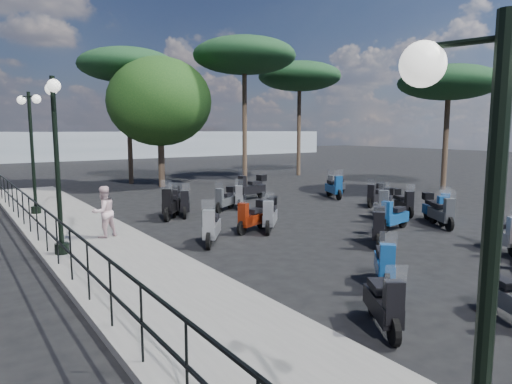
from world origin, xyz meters
TOP-DOWN VIEW (x-y plane):
  - ground at (0.00, 0.00)m, footprint 120.00×120.00m
  - sidewalk at (-6.50, 3.00)m, footprint 3.00×30.00m
  - railing at (-7.80, 2.80)m, footprint 0.04×26.04m
  - lamp_post_0 at (-7.44, -7.75)m, footprint 0.47×1.07m
  - lamp_post_1 at (-7.53, 3.03)m, footprint 0.43×1.29m
  - lamp_post_2 at (-7.13, 9.54)m, footprint 0.68×1.25m
  - pedestrian_far at (-6.13, 4.21)m, footprint 0.87×0.77m
  - scooter_1 at (-2.02, -5.30)m, footprint 0.82×1.37m
  - scooter_2 at (-4.10, -4.32)m, footprint 0.97×1.39m
  - scooter_3 at (-3.68, 2.22)m, footprint 1.14×1.46m
  - scooter_4 at (-1.27, 2.70)m, footprint 1.28×1.37m
  - scooter_5 at (-2.99, 6.50)m, footprint 1.33×1.56m
  - scooter_8 at (-2.39, -2.90)m, footprint 1.21×1.22m
  - scooter_9 at (-1.80, 2.93)m, footprint 1.52×0.82m
  - scooter_10 at (-2.43, 6.56)m, footprint 0.92×1.53m
  - scooter_11 at (-0.60, 6.68)m, footprint 1.36×1.00m
  - scooter_14 at (0.27, -0.45)m, footprint 1.35×1.21m
  - scooter_15 at (2.07, 0.47)m, footprint 1.62×0.57m
  - scooter_16 at (3.42, 1.91)m, footprint 1.62×1.11m
  - scooter_17 at (0.23, 7.00)m, footprint 0.92×1.42m
  - scooter_19 at (2.46, -2.82)m, footprint 1.10×1.43m
  - scooter_20 at (3.79, -0.12)m, footprint 1.00×1.50m
  - scooter_21 at (4.50, 2.04)m, footprint 0.86×1.49m
  - scooter_22 at (5.44, 6.71)m, footprint 0.91×1.70m
  - scooter_23 at (2.01, 8.67)m, footprint 1.84×0.66m
  - scooter_26 at (5.13, 0.62)m, footprint 1.46×0.94m
  - scooter_27 at (4.31, 0.52)m, footprint 0.99×1.47m
  - scooter_28 at (5.32, 4.05)m, footprint 1.50×0.75m
  - scooter_29 at (6.24, 7.44)m, footprint 1.61×0.73m
  - scooter_30 at (-2.65, 7.02)m, footprint 0.92×1.53m
  - broadleaf_tree at (0.39, 15.52)m, footprint 5.83×5.83m
  - pine_0 at (5.10, 14.04)m, footprint 6.03×6.03m
  - pine_1 at (11.17, 16.31)m, footprint 5.81×5.81m
  - pine_2 at (-0.55, 18.02)m, footprint 5.68×5.68m
  - pine_3 at (12.58, 5.64)m, footprint 5.30×5.30m
  - distant_hills at (0.00, 45.00)m, footprint 70.00×8.00m

SIDE VIEW (x-z plane):
  - ground at x=0.00m, z-range 0.00..0.00m
  - sidewalk at x=-6.50m, z-range 0.00..0.15m
  - scooter_1 at x=-2.02m, z-range -0.18..1.01m
  - scooter_17 at x=0.23m, z-range -0.19..1.07m
  - scooter_2 at x=-4.10m, z-range -0.19..1.07m
  - scooter_8 at x=-2.39m, z-range -0.20..1.09m
  - scooter_15 at x=2.07m, z-range -0.20..1.09m
  - scooter_26 at x=5.13m, z-range -0.20..1.10m
  - scooter_29 at x=6.24m, z-range -0.20..1.12m
  - scooter_10 at x=-2.43m, z-range -0.20..1.12m
  - scooter_30 at x=-2.65m, z-range -0.20..1.12m
  - scooter_11 at x=-0.60m, z-range -0.15..1.08m
  - scooter_20 at x=3.79m, z-range -0.21..1.14m
  - scooter_28 at x=5.32m, z-range -0.15..1.09m
  - scooter_21 at x=4.50m, z-range -0.16..1.11m
  - scooter_9 at x=-1.80m, z-range -0.16..1.12m
  - scooter_3 at x=-3.68m, z-range -0.21..1.17m
  - scooter_27 at x=4.31m, z-range -0.16..1.14m
  - scooter_19 at x=2.46m, z-range -0.16..1.15m
  - scooter_14 at x=0.27m, z-range -0.16..1.15m
  - scooter_22 at x=5.44m, z-range -0.22..1.21m
  - scooter_4 at x=-1.27m, z-range -0.17..1.19m
  - scooter_16 at x=3.42m, z-range -0.18..1.26m
  - scooter_23 at x=2.01m, z-range -0.18..1.29m
  - scooter_5 at x=-2.99m, z-range -0.18..1.31m
  - railing at x=-7.80m, z-range 0.35..1.45m
  - pedestrian_far at x=-6.13m, z-range 0.15..1.65m
  - distant_hills at x=0.00m, z-range 0.00..3.00m
  - lamp_post_0 at x=-7.44m, z-range 0.41..4.11m
  - lamp_post_1 at x=-7.53m, z-range 0.46..4.85m
  - lamp_post_2 at x=-7.13m, z-range 0.46..4.93m
  - broadleaf_tree at x=0.39m, z-range 1.16..8.45m
  - pine_3 at x=12.58m, z-range 2.38..9.05m
  - pine_1 at x=11.17m, z-range 2.95..10.92m
  - pine_2 at x=-0.55m, z-range 2.98..10.98m
  - pine_0 at x=5.10m, z-range 3.21..11.81m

